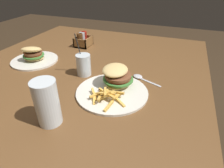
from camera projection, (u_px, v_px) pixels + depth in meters
ground_plane at (88, 162)px, 1.34m from camera, size 8.00×8.00×0.00m
dining_table at (80, 88)px, 1.01m from camera, size 1.53×1.27×0.72m
meal_plate_near at (115, 83)px, 0.82m from camera, size 0.31×0.31×0.10m
beer_glass at (47, 104)px, 0.62m from camera, size 0.08×0.08×0.16m
juice_glass at (84, 65)px, 0.93m from camera, size 0.07×0.07×0.21m
spoon at (139, 77)px, 0.92m from camera, size 0.08×0.15×0.01m
meal_plate_far at (34, 56)px, 1.07m from camera, size 0.26×0.26×0.10m
condiment_caddy at (83, 41)px, 1.29m from camera, size 0.11×0.10×0.09m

